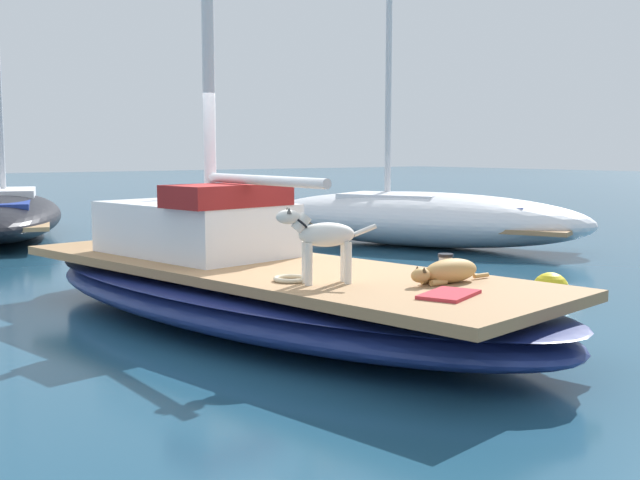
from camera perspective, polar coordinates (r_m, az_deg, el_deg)
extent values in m
plane|color=navy|center=(8.50, -4.03, -6.16)|extent=(120.00, 120.00, 0.00)
ellipsoid|color=navy|center=(8.44, -4.04, -4.31)|extent=(3.66, 7.52, 0.56)
ellipsoid|color=navy|center=(8.41, -4.05, -3.10)|extent=(3.68, 7.55, 0.08)
cube|color=#A37A51|center=(8.39, -4.06, -2.09)|extent=(3.12, 6.87, 0.10)
cylinder|color=silver|center=(8.04, -4.21, 4.34)|extent=(0.10, 2.20, 0.10)
cube|color=silver|center=(9.27, -9.05, 0.84)|extent=(1.75, 2.40, 0.60)
cube|color=maroon|center=(8.56, -6.72, 3.24)|extent=(1.43, 0.91, 0.24)
ellipsoid|color=silver|center=(7.10, 0.49, 0.40)|extent=(0.56, 0.41, 0.22)
cylinder|color=silver|center=(7.03, -0.83, -1.77)|extent=(0.07, 0.07, 0.38)
cylinder|color=silver|center=(7.15, -1.06, -1.63)|extent=(0.07, 0.07, 0.38)
cylinder|color=silver|center=(7.11, 2.04, -1.67)|extent=(0.07, 0.07, 0.38)
cylinder|color=silver|center=(7.24, 1.76, -1.53)|extent=(0.07, 0.07, 0.38)
cylinder|color=silver|center=(7.04, -1.36, 1.25)|extent=(0.22, 0.17, 0.19)
ellipsoid|color=silver|center=(7.01, -2.32, 1.68)|extent=(0.25, 0.21, 0.13)
cone|color=#504E4A|center=(6.96, -2.26, 2.14)|extent=(0.05, 0.05, 0.06)
cone|color=#504E4A|center=(7.05, -2.40, 2.20)|extent=(0.05, 0.05, 0.06)
torus|color=black|center=(7.04, -1.36, 1.25)|extent=(0.16, 0.17, 0.10)
cylinder|color=silver|center=(7.19, 3.27, 0.70)|extent=(0.22, 0.13, 0.12)
ellipsoid|color=tan|center=(7.28, 9.48, -2.20)|extent=(0.61, 0.28, 0.22)
ellipsoid|color=tan|center=(7.04, 7.31, -2.56)|extent=(0.20, 0.14, 0.13)
cone|color=#45331C|center=(6.99, 7.56, -2.16)|extent=(0.05, 0.05, 0.05)
cone|color=#45331C|center=(7.06, 7.07, -2.07)|extent=(0.05, 0.05, 0.05)
cylinder|color=tan|center=(7.11, 8.58, -3.05)|extent=(0.18, 0.06, 0.06)
cylinder|color=tan|center=(7.20, 7.93, -2.93)|extent=(0.18, 0.06, 0.06)
cylinder|color=tan|center=(7.57, 11.59, -2.53)|extent=(0.18, 0.05, 0.04)
cylinder|color=#B7B7BC|center=(7.71, 9.08, -2.24)|extent=(0.16, 0.16, 0.08)
cylinder|color=#B7B7BC|center=(7.69, 9.09, -1.58)|extent=(0.13, 0.13, 0.10)
cylinder|color=black|center=(7.69, 9.10, -1.10)|extent=(0.15, 0.15, 0.03)
torus|color=beige|center=(7.28, -2.14, -2.83)|extent=(0.32, 0.32, 0.04)
cube|color=#C6333D|center=(6.61, 9.33, -3.92)|extent=(0.65, 0.54, 0.03)
ellipsoid|color=white|center=(15.52, 7.16, 1.54)|extent=(4.85, 7.07, 1.06)
cube|color=#A37A51|center=(15.52, 7.16, 1.25)|extent=(4.16, 6.27, 0.08)
cube|color=silver|center=(15.70, 5.46, 2.43)|extent=(1.97, 2.36, 0.52)
cube|color=navy|center=(15.10, 11.32, 1.86)|extent=(1.87, 2.31, 0.36)
cylinder|color=silver|center=(15.82, 5.01, 12.86)|extent=(0.12, 0.12, 6.33)
ellipsoid|color=black|center=(18.29, -22.02, 1.66)|extent=(4.54, 7.80, 0.93)
cube|color=tan|center=(18.29, -22.02, 1.61)|extent=(3.86, 6.94, 0.08)
cube|color=silver|center=(18.82, -21.96, 2.66)|extent=(1.94, 2.52, 0.52)
sphere|color=yellow|center=(9.64, 16.36, -3.56)|extent=(0.44, 0.44, 0.44)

